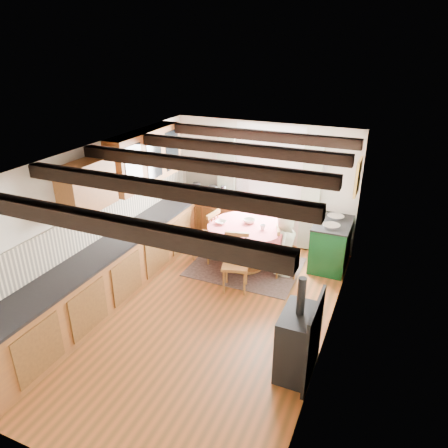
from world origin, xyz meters
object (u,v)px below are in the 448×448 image
at_px(chair_near, 235,263).
at_px(cup, 263,227).
at_px(dining_table, 246,247).
at_px(child_right, 285,243).
at_px(chair_left, 206,235).
at_px(chair_right, 286,252).
at_px(aga_range, 331,244).
at_px(cast_iron_stove, 299,327).
at_px(child_far, 263,223).

height_order(chair_near, cup, chair_near).
xyz_separation_m(dining_table, child_right, (0.68, 0.06, 0.18)).
height_order(dining_table, cup, cup).
relative_size(dining_table, chair_left, 1.39).
bearing_deg(chair_near, chair_right, 35.60).
distance_m(aga_range, cast_iron_stove, 2.85).
distance_m(aga_range, child_far, 1.33).
relative_size(chair_near, cast_iron_stove, 0.72).
bearing_deg(chair_left, dining_table, 97.32).
distance_m(chair_right, child_far, 1.01).
bearing_deg(dining_table, chair_left, 179.41).
relative_size(chair_left, child_right, 0.83).
relative_size(chair_near, child_right, 0.82).
bearing_deg(aga_range, child_right, -138.67).
bearing_deg(aga_range, cast_iron_stove, -87.78).
bearing_deg(aga_range, chair_right, -135.16).
distance_m(child_far, child_right, 0.94).
relative_size(cast_iron_stove, cup, 14.10).
bearing_deg(chair_left, child_right, 99.94).
xyz_separation_m(chair_left, cast_iron_stove, (2.28, -2.17, 0.18)).
bearing_deg(chair_near, child_far, 76.73).
bearing_deg(cast_iron_stove, chair_left, 136.34).
bearing_deg(child_right, chair_right, -133.10).
height_order(dining_table, child_right, child_right).
xyz_separation_m(aga_range, cast_iron_stove, (0.11, -2.83, 0.24)).
distance_m(chair_left, chair_right, 1.52).
distance_m(chair_near, child_right, 1.00).
distance_m(chair_right, aga_range, 0.91).
distance_m(chair_near, cup, 0.83).
distance_m(cast_iron_stove, cup, 2.44).
bearing_deg(cup, chair_near, -106.64).
xyz_separation_m(cast_iron_stove, child_far, (-1.43, 2.93, -0.11)).
distance_m(chair_left, aga_range, 2.27).
relative_size(aga_range, child_far, 0.84).
relative_size(dining_table, child_right, 1.15).
bearing_deg(chair_near, aga_range, 32.82).
xyz_separation_m(dining_table, chair_left, (-0.80, 0.01, 0.08)).
bearing_deg(child_right, child_far, 36.24).
relative_size(aga_range, cup, 9.96).
height_order(dining_table, chair_right, chair_right).
bearing_deg(child_far, child_right, 129.99).
relative_size(chair_right, aga_range, 0.96).
height_order(aga_range, cast_iron_stove, cast_iron_stove).
xyz_separation_m(chair_near, cast_iron_stove, (1.39, -1.42, 0.19)).
xyz_separation_m(chair_left, child_right, (1.48, 0.05, 0.10)).
xyz_separation_m(child_right, cup, (-0.37, -0.09, 0.28)).
distance_m(dining_table, chair_near, 0.75).
bearing_deg(chair_near, cast_iron_stove, -60.85).
xyz_separation_m(aga_range, cup, (-1.06, -0.70, 0.43)).
bearing_deg(chair_left, cup, 95.77).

